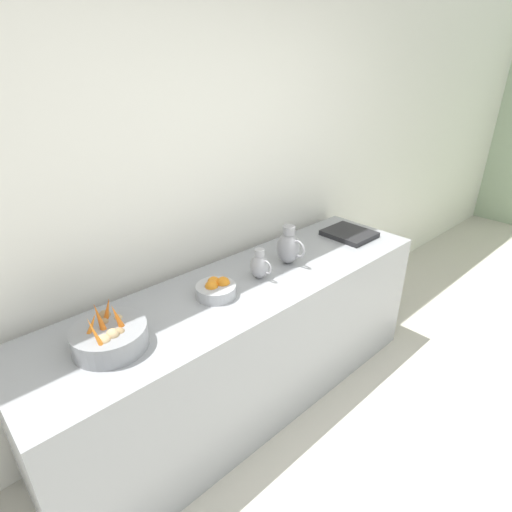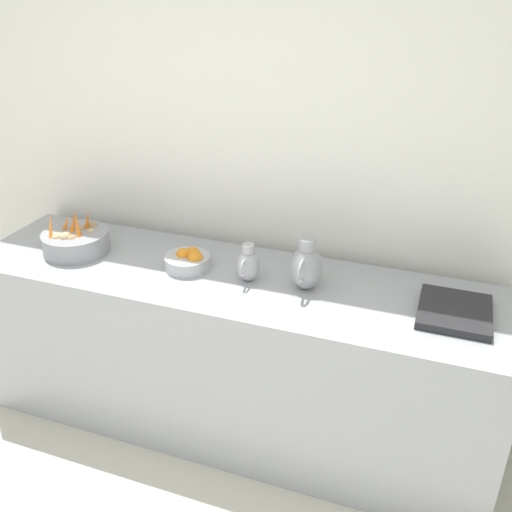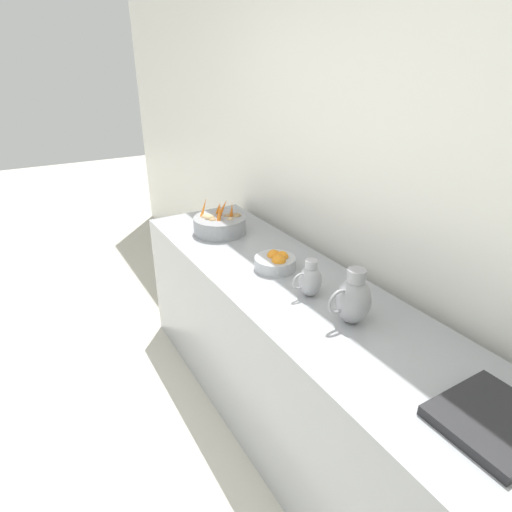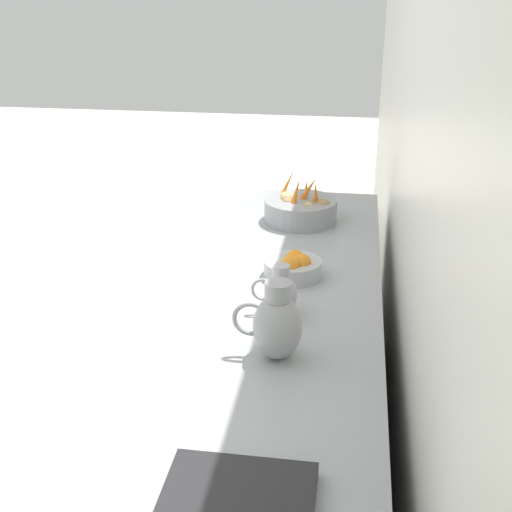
{
  "view_description": "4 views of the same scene",
  "coord_description": "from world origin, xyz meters",
  "px_view_note": "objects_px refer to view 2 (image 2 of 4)",
  "views": [
    {
      "loc": [
        0.07,
        -1.37,
        2.1
      ],
      "look_at": [
        -1.45,
        0.05,
        1.09
      ],
      "focal_mm": 28.38,
      "sensor_mm": 36.0,
      "label": 1
    },
    {
      "loc": [
        0.72,
        0.95,
        2.23
      ],
      "look_at": [
        -1.44,
        0.17,
        1.07
      ],
      "focal_mm": 39.92,
      "sensor_mm": 36.0,
      "label": 2
    },
    {
      "loc": [
        -0.37,
        1.51,
        1.95
      ],
      "look_at": [
        -1.35,
        -0.16,
        1.04
      ],
      "focal_mm": 29.67,
      "sensor_mm": 36.0,
      "label": 3
    },
    {
      "loc": [
        -1.71,
        2.18,
        2.01
      ],
      "look_at": [
        -1.37,
        -0.1,
        1.03
      ],
      "focal_mm": 47.61,
      "sensor_mm": 36.0,
      "label": 4
    }
  ],
  "objects_px": {
    "vegetable_colander": "(76,241)",
    "metal_pitcher_short": "(248,264)",
    "metal_pitcher_tall": "(306,266)",
    "orange_bowl": "(188,260)"
  },
  "relations": [
    {
      "from": "vegetable_colander",
      "to": "orange_bowl",
      "type": "distance_m",
      "value": 0.63
    },
    {
      "from": "metal_pitcher_tall",
      "to": "metal_pitcher_short",
      "type": "bearing_deg",
      "value": -85.72
    },
    {
      "from": "vegetable_colander",
      "to": "metal_pitcher_tall",
      "type": "relative_size",
      "value": 1.35
    },
    {
      "from": "orange_bowl",
      "to": "metal_pitcher_short",
      "type": "height_order",
      "value": "metal_pitcher_short"
    },
    {
      "from": "vegetable_colander",
      "to": "orange_bowl",
      "type": "bearing_deg",
      "value": 92.62
    },
    {
      "from": "orange_bowl",
      "to": "metal_pitcher_short",
      "type": "bearing_deg",
      "value": 87.43
    },
    {
      "from": "metal_pitcher_tall",
      "to": "vegetable_colander",
      "type": "bearing_deg",
      "value": -88.36
    },
    {
      "from": "vegetable_colander",
      "to": "metal_pitcher_short",
      "type": "relative_size",
      "value": 1.82
    },
    {
      "from": "vegetable_colander",
      "to": "metal_pitcher_tall",
      "type": "height_order",
      "value": "metal_pitcher_tall"
    },
    {
      "from": "orange_bowl",
      "to": "metal_pitcher_short",
      "type": "distance_m",
      "value": 0.32
    }
  ]
}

